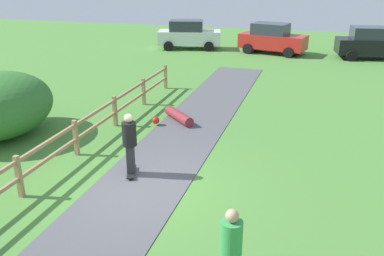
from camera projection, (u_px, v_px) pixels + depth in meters
ground_plane at (140, 187)px, 10.83m from camera, size 60.00×60.00×0.00m
asphalt_path at (140, 186)px, 10.83m from camera, size 2.40×28.00×0.02m
wooden_fence at (50, 151)px, 11.29m from camera, size 0.12×18.12×1.10m
skater_riding at (130, 141)px, 11.10m from camera, size 0.48×0.82×1.74m
skater_fallen at (177, 116)px, 15.31m from camera, size 1.48×1.49×0.36m
bystander_green at (231, 247)px, 7.09m from camera, size 0.52×0.52×1.62m
parked_car_white at (189, 35)px, 28.58m from camera, size 4.48×2.73×1.92m
parked_car_black at (372, 43)px, 25.44m from camera, size 4.42×2.51×1.92m
parked_car_red at (272, 38)px, 27.08m from camera, size 4.47×2.68×1.92m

